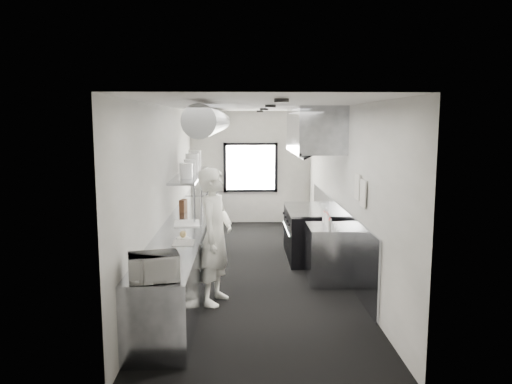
{
  "coord_description": "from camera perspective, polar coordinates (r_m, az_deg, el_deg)",
  "views": [
    {
      "loc": [
        -0.23,
        -8.29,
        2.55
      ],
      "look_at": [
        0.01,
        -0.2,
        1.38
      ],
      "focal_mm": 34.51,
      "sensor_mm": 36.0,
      "label": 1
    }
  ],
  "objects": [
    {
      "name": "plate_stack_b",
      "position": [
        9.13,
        -7.67,
        2.88
      ],
      "size": [
        0.29,
        0.29,
        0.29
      ],
      "primitive_type": "cylinder",
      "rotation": [
        0.0,
        0.0,
        0.4
      ],
      "color": "silver",
      "rests_on": "pass_shelf"
    },
    {
      "name": "pastry",
      "position": [
        7.06,
        -8.45,
        -4.86
      ],
      "size": [
        0.1,
        0.1,
        0.1
      ],
      "primitive_type": "sphere",
      "color": "tan",
      "rests_on": "small_plate"
    },
    {
      "name": "plate_stack_d",
      "position": [
        10.17,
        -7.12,
        3.72
      ],
      "size": [
        0.32,
        0.32,
        0.39
      ],
      "primitive_type": "cylinder",
      "rotation": [
        0.0,
        0.0,
        0.34
      ],
      "color": "silver",
      "rests_on": "pass_shelf"
    },
    {
      "name": "notice_sheet_a",
      "position": [
        7.35,
        11.67,
        0.61
      ],
      "size": [
        0.02,
        0.28,
        0.38
      ],
      "primitive_type": "cube",
      "color": "silver",
      "rests_on": "wall_right"
    },
    {
      "name": "small_plate",
      "position": [
        7.08,
        -8.44,
        -5.31
      ],
      "size": [
        0.2,
        0.2,
        0.02
      ],
      "primitive_type": "cylinder",
      "rotation": [
        0.0,
        0.0,
        0.02
      ],
      "color": "silver",
      "rests_on": "prep_counter"
    },
    {
      "name": "plate_stack_a",
      "position": [
        8.59,
        -8.11,
        2.46
      ],
      "size": [
        0.23,
        0.23,
        0.26
      ],
      "primitive_type": "cylinder",
      "rotation": [
        0.0,
        0.0,
        -0.02
      ],
      "color": "silver",
      "rests_on": "pass_shelf"
    },
    {
      "name": "line_cook",
      "position": [
        6.92,
        -4.76,
        -5.13
      ],
      "size": [
        0.65,
        0.81,
        1.92
      ],
      "primitive_type": "imported",
      "rotation": [
        0.0,
        0.0,
        1.26
      ],
      "color": "white",
      "rests_on": "floor"
    },
    {
      "name": "hvac_duct",
      "position": [
        8.7,
        -4.86,
        8.18
      ],
      "size": [
        0.4,
        6.4,
        0.4
      ],
      "primitive_type": "cylinder",
      "rotation": [
        1.57,
        0.0,
        0.0
      ],
      "color": "#909398",
      "rests_on": "ceiling"
    },
    {
      "name": "pass_shelf",
      "position": [
        9.39,
        -7.58,
        1.93
      ],
      "size": [
        0.45,
        3.0,
        0.68
      ],
      "color": "gray",
      "rests_on": "prep_counter"
    },
    {
      "name": "floor",
      "position": [
        8.68,
        -0.12,
        -8.89
      ],
      "size": [
        3.0,
        8.0,
        0.01
      ],
      "primitive_type": "cube",
      "color": "black",
      "rests_on": "ground"
    },
    {
      "name": "wall_back",
      "position": [
        12.35,
        -0.63,
        2.87
      ],
      "size": [
        3.0,
        0.02,
        2.8
      ],
      "primitive_type": "cube",
      "color": "beige",
      "rests_on": "floor"
    },
    {
      "name": "wall_cladding",
      "position": [
        8.98,
        9.34,
        -4.77
      ],
      "size": [
        0.03,
        5.5,
        1.1
      ],
      "primitive_type": "cube",
      "color": "gray",
      "rests_on": "wall_right"
    },
    {
      "name": "plate_stack_c",
      "position": [
        9.61,
        -7.41,
        3.38
      ],
      "size": [
        0.29,
        0.29,
        0.36
      ],
      "primitive_type": "cylinder",
      "rotation": [
        0.0,
        0.0,
        0.15
      ],
      "color": "silver",
      "rests_on": "pass_shelf"
    },
    {
      "name": "knife_block",
      "position": [
        9.13,
        -8.43,
        -1.58
      ],
      "size": [
        0.13,
        0.22,
        0.22
      ],
      "primitive_type": "cube",
      "rotation": [
        0.0,
        0.0,
        -0.21
      ],
      "color": "#53321D",
      "rests_on": "prep_counter"
    },
    {
      "name": "range",
      "position": [
        9.31,
        6.18,
        -4.75
      ],
      "size": [
        0.88,
        1.6,
        0.94
      ],
      "color": "black",
      "rests_on": "floor"
    },
    {
      "name": "wall_right",
      "position": [
        8.55,
        9.98,
        0.35
      ],
      "size": [
        0.02,
        8.0,
        2.8
      ],
      "primitive_type": "cube",
      "color": "beige",
      "rests_on": "floor"
    },
    {
      "name": "microwave",
      "position": [
        5.3,
        -11.77,
        -8.5
      ],
      "size": [
        0.55,
        0.47,
        0.28
      ],
      "primitive_type": "imported",
      "rotation": [
        0.0,
        0.0,
        0.26
      ],
      "color": "white",
      "rests_on": "prep_counter"
    },
    {
      "name": "service_window",
      "position": [
        12.31,
        -0.63,
        2.85
      ],
      "size": [
        1.36,
        0.05,
        1.25
      ],
      "color": "white",
      "rests_on": "wall_back"
    },
    {
      "name": "squeeze_bottle_d",
      "position": [
        7.98,
        8.21,
        -3.11
      ],
      "size": [
        0.08,
        0.08,
        0.19
      ],
      "primitive_type": "cylinder",
      "rotation": [
        0.0,
        0.0,
        0.25
      ],
      "color": "silver",
      "rests_on": "bottle_station"
    },
    {
      "name": "exhaust_hood",
      "position": [
        9.09,
        6.73,
        7.14
      ],
      "size": [
        0.81,
        2.2,
        0.88
      ],
      "color": "gray",
      "rests_on": "ceiling"
    },
    {
      "name": "ceiling",
      "position": [
        8.3,
        -0.13,
        9.93
      ],
      "size": [
        3.0,
        8.0,
        0.01
      ],
      "primitive_type": "cube",
      "color": "beige",
      "rests_on": "wall_back"
    },
    {
      "name": "prep_counter",
      "position": [
        8.12,
        -8.22,
        -6.87
      ],
      "size": [
        0.7,
        6.0,
        0.9
      ],
      "primitive_type": "cube",
      "color": "gray",
      "rests_on": "floor"
    },
    {
      "name": "squeeze_bottle_a",
      "position": [
        7.57,
        8.46,
        -3.86
      ],
      "size": [
        0.06,
        0.06,
        0.16
      ],
      "primitive_type": "cylinder",
      "rotation": [
        0.0,
        0.0,
        0.06
      ],
      "color": "silver",
      "rests_on": "bottle_station"
    },
    {
      "name": "squeeze_bottle_b",
      "position": [
        7.69,
        8.55,
        -3.68
      ],
      "size": [
        0.06,
        0.06,
        0.16
      ],
      "primitive_type": "cylinder",
      "rotation": [
        0.0,
        0.0,
        -0.21
      ],
      "color": "silver",
      "rests_on": "bottle_station"
    },
    {
      "name": "deli_tub_b",
      "position": [
        6.1,
        -11.94,
        -7.19
      ],
      "size": [
        0.17,
        0.17,
        0.1
      ],
      "primitive_type": "cylinder",
      "rotation": [
        0.0,
        0.0,
        0.28
      ],
      "color": "#B5C1B1",
      "rests_on": "prep_counter"
    },
    {
      "name": "squeeze_bottle_c",
      "position": [
        7.85,
        8.33,
        -3.33
      ],
      "size": [
        0.07,
        0.07,
        0.19
      ],
      "primitive_type": "cylinder",
      "rotation": [
        0.0,
        0.0,
        -0.22
      ],
      "color": "silver",
      "rests_on": "bottle_station"
    },
    {
      "name": "wall_left",
      "position": [
        8.47,
        -10.33,
        0.26
      ],
      "size": [
        0.02,
        8.0,
        2.8
      ],
      "primitive_type": "cube",
      "color": "beige",
      "rests_on": "floor"
    },
    {
      "name": "cutting_board",
      "position": [
        8.06,
        -8.02,
        -3.63
      ],
      "size": [
        0.46,
        0.58,
        0.02
      ],
      "primitive_type": "cube",
      "rotation": [
        0.0,
        0.0,
        0.11
      ],
      "color": "silver",
      "rests_on": "prep_counter"
    },
    {
      "name": "bottle_station",
      "position": [
        7.99,
        8.35,
        -7.12
      ],
      "size": [
        0.65,
        0.8,
        0.9
      ],
      "primitive_type": "cube",
      "color": "gray",
      "rests_on": "floor"
    },
    {
      "name": "notice_sheet_b",
      "position": [
        7.02,
        12.31,
        -0.18
      ],
      "size": [
        0.02,
        0.28,
        0.38
      ],
      "primitive_type": "cube",
      "color": "silver",
      "rests_on": "wall_right"
    },
    {
      "name": "far_work_table",
      "position": [
        11.72,
        -6.19,
        -2.16
      ],
      "size": [
        0.7,
        1.2,
        0.9
      ],
      "primitive_type": "cube",
      "color": "gray",
      "rests_on": "floor"
    },
    {
      "name": "wall_front",
      "position": [
        4.45,
        1.3,
        -6.8
      ],
      "size": [
        3.0,
        0.02,
        2.8
      ],
      "primitive_type": "cube",
      "color": "beige",
      "rests_on": "floor"
    },
    {
      "name": "newspaper",
      "position": [
        6.83,
        -8.38,
        -5.84
      ],
      "size": [
        0.29,
        0.36,
        0.01
      ],
      "primitive_type": "cube",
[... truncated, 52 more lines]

